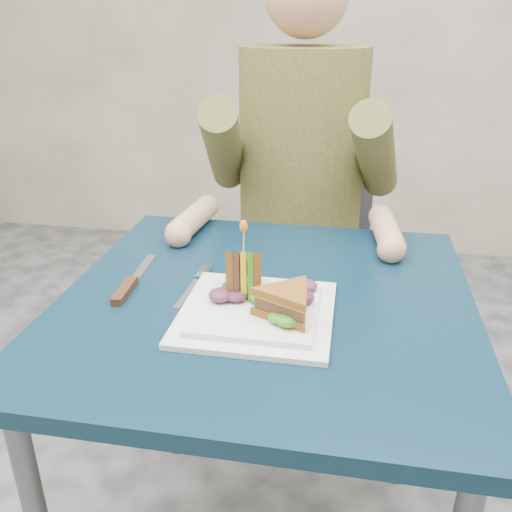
% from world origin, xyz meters
% --- Properties ---
extents(table, '(0.75, 0.75, 0.73)m').
position_xyz_m(table, '(0.00, 0.00, 0.65)').
color(table, black).
rests_on(table, ground).
extents(chair, '(0.42, 0.40, 0.93)m').
position_xyz_m(chair, '(0.00, 0.69, 0.54)').
color(chair, '#47474C').
rests_on(chair, ground).
extents(diner, '(0.54, 0.59, 0.74)m').
position_xyz_m(diner, '(-0.00, 0.58, 0.91)').
color(diner, brown).
rests_on(diner, chair).
extents(plate, '(0.26, 0.26, 0.02)m').
position_xyz_m(plate, '(-0.01, -0.07, 0.74)').
color(plate, white).
rests_on(plate, table).
extents(sandwich_flat, '(0.16, 0.16, 0.05)m').
position_xyz_m(sandwich_flat, '(0.05, -0.10, 0.78)').
color(sandwich_flat, brown).
rests_on(sandwich_flat, plate).
extents(sandwich_upright, '(0.09, 0.14, 0.14)m').
position_xyz_m(sandwich_upright, '(-0.04, -0.03, 0.78)').
color(sandwich_upright, brown).
rests_on(sandwich_upright, plate).
extents(fork, '(0.03, 0.18, 0.01)m').
position_xyz_m(fork, '(-0.14, 0.01, 0.73)').
color(fork, silver).
rests_on(fork, table).
extents(knife, '(0.03, 0.22, 0.02)m').
position_xyz_m(knife, '(-0.26, -0.02, 0.74)').
color(knife, silver).
rests_on(knife, table).
extents(toothpick, '(0.01, 0.01, 0.06)m').
position_xyz_m(toothpick, '(-0.04, -0.03, 0.85)').
color(toothpick, tan).
rests_on(toothpick, sandwich_upright).
extents(toothpick_frill, '(0.01, 0.01, 0.02)m').
position_xyz_m(toothpick_frill, '(-0.04, -0.03, 0.88)').
color(toothpick_frill, orange).
rests_on(toothpick_frill, sandwich_upright).
extents(lettuce_spill, '(0.15, 0.13, 0.02)m').
position_xyz_m(lettuce_spill, '(-0.00, -0.06, 0.76)').
color(lettuce_spill, '#337A14').
rests_on(lettuce_spill, plate).
extents(onion_ring, '(0.04, 0.04, 0.02)m').
position_xyz_m(onion_ring, '(0.01, -0.07, 0.77)').
color(onion_ring, '#9E4C7A').
rests_on(onion_ring, plate).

